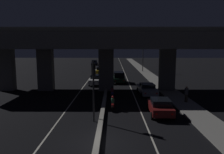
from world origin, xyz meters
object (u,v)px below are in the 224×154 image
at_px(street_lamp, 142,52).
at_px(car_taxi_yellow_second_oncoming, 101,70).
at_px(car_white_lead_oncoming, 96,79).
at_px(traffic_light_left_of_median, 94,81).
at_px(car_dark_green_third, 119,77).
at_px(car_silver_third_oncoming, 103,66).
at_px(pedestrian_on_sidewalk, 186,94).
at_px(motorcycle_black_filtering_far, 113,80).
at_px(car_dark_blue_fourth_oncoming, 95,62).
at_px(car_dark_red_lead, 160,106).
at_px(motorcycle_red_filtering_near, 113,104).
at_px(car_silver_second, 147,89).
at_px(motorcycle_blue_filtering_mid, 112,93).

distance_m(street_lamp, car_taxi_yellow_second_oncoming, 11.10).
bearing_deg(car_white_lead_oncoming, traffic_light_left_of_median, 5.72).
relative_size(car_dark_green_third, car_silver_third_oncoming, 0.84).
distance_m(car_silver_third_oncoming, pedestrian_on_sidewalk, 36.64).
bearing_deg(pedestrian_on_sidewalk, car_silver_third_oncoming, 106.75).
distance_m(traffic_light_left_of_median, car_white_lead_oncoming, 17.43).
relative_size(street_lamp, motorcycle_black_filtering_far, 4.32).
height_order(street_lamp, car_dark_blue_fourth_oncoming, street_lamp).
height_order(traffic_light_left_of_median, car_dark_blue_fourth_oncoming, traffic_light_left_of_median).
height_order(car_dark_red_lead, car_white_lead_oncoming, car_white_lead_oncoming).
bearing_deg(car_white_lead_oncoming, motorcycle_red_filtering_near, 12.62).
distance_m(car_dark_green_third, motorcycle_red_filtering_near, 15.56).
distance_m(car_dark_red_lead, car_silver_third_oncoming, 39.63).
height_order(car_dark_red_lead, car_silver_third_oncoming, car_silver_third_oncoming).
bearing_deg(motorcycle_red_filtering_near, car_dark_blue_fourth_oncoming, 11.02).
relative_size(car_taxi_yellow_second_oncoming, car_silver_third_oncoming, 0.93).
bearing_deg(street_lamp, car_dark_red_lead, -94.41).
distance_m(traffic_light_left_of_median, pedestrian_on_sidewalk, 11.08).
xyz_separation_m(car_dark_red_lead, car_dark_blue_fourth_oncoming, (-10.20, 51.23, 0.08)).
xyz_separation_m(car_silver_third_oncoming, car_dark_blue_fourth_oncoming, (-3.22, 12.21, -0.02)).
xyz_separation_m(car_silver_second, car_taxi_yellow_second_oncoming, (-6.92, 19.79, 0.12)).
xyz_separation_m(car_silver_second, motorcycle_black_filtering_far, (-4.26, 7.52, -0.12)).
bearing_deg(car_silver_second, motorcycle_black_filtering_far, 27.18).
relative_size(car_silver_third_oncoming, motorcycle_blue_filtering_mid, 2.45).
xyz_separation_m(car_dark_green_third, pedestrian_on_sidewalk, (6.77, -13.04, 0.03)).
relative_size(motorcycle_red_filtering_near, motorcycle_black_filtering_far, 1.02).
bearing_deg(motorcycle_blue_filtering_mid, traffic_light_left_of_median, 165.90).
bearing_deg(car_dark_blue_fourth_oncoming, car_dark_green_third, 10.89).
xyz_separation_m(street_lamp, pedestrian_on_sidewalk, (1.09, -28.43, -3.62)).
bearing_deg(motorcycle_red_filtering_near, car_dark_green_third, 0.52).
bearing_deg(car_silver_third_oncoming, car_silver_second, 11.88).
distance_m(motorcycle_blue_filtering_mid, motorcycle_black_filtering_far, 8.95).
height_order(car_dark_green_third, motorcycle_black_filtering_far, car_dark_green_third).
bearing_deg(car_silver_third_oncoming, traffic_light_left_of_median, 0.97).
bearing_deg(car_taxi_yellow_second_oncoming, motorcycle_red_filtering_near, 6.57).
relative_size(car_silver_third_oncoming, pedestrian_on_sidewalk, 2.76).
xyz_separation_m(motorcycle_red_filtering_near, motorcycle_black_filtering_far, (-0.04, 14.02, 0.03)).
bearing_deg(car_dark_green_third, pedestrian_on_sidewalk, -154.11).
relative_size(car_white_lead_oncoming, motorcycle_red_filtering_near, 2.64).
bearing_deg(traffic_light_left_of_median, motorcycle_blue_filtering_mid, 80.14).
bearing_deg(car_white_lead_oncoming, car_silver_third_oncoming, -178.10).
bearing_deg(motorcycle_blue_filtering_mid, car_taxi_yellow_second_oncoming, 2.82).
bearing_deg(motorcycle_blue_filtering_mid, car_dark_red_lead, -151.13).
bearing_deg(car_taxi_yellow_second_oncoming, car_dark_red_lead, 14.62).
relative_size(car_dark_red_lead, car_dark_blue_fourth_oncoming, 0.93).
height_order(car_dark_blue_fourth_oncoming, motorcycle_red_filtering_near, car_dark_blue_fourth_oncoming).
relative_size(car_dark_red_lead, car_silver_third_oncoming, 0.86).
relative_size(car_dark_green_third, pedestrian_on_sidewalk, 2.33).
distance_m(car_white_lead_oncoming, car_silver_third_oncoming, 23.52).
bearing_deg(car_dark_blue_fourth_oncoming, car_dark_red_lead, 10.59).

